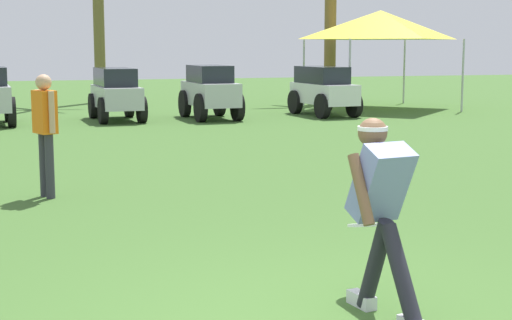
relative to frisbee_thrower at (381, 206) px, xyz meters
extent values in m
cylinder|color=#23232D|center=(-0.01, 0.05, -0.43)|extent=(0.17, 0.37, 0.72)
cube|color=silver|center=(-0.04, 0.21, -0.74)|extent=(0.14, 0.27, 0.10)
cylinder|color=#23232D|center=(0.04, -0.25, -0.43)|extent=(0.19, 0.45, 0.69)
cube|color=#7A84C6|center=(0.00, 0.01, 0.17)|extent=(0.40, 0.46, 0.57)
sphere|color=brown|center=(-0.02, 0.12, 0.51)|extent=(0.24, 0.24, 0.21)
cylinder|color=white|center=(-0.02, 0.12, 0.54)|extent=(0.25, 0.25, 0.03)
cylinder|color=brown|center=(0.13, 0.31, 0.03)|extent=(0.17, 0.58, 0.27)
cylinder|color=brown|center=(-0.19, -0.08, 0.15)|extent=(0.13, 0.29, 0.49)
cylinder|color=white|center=(0.12, 0.52, -0.26)|extent=(0.29, 0.28, 0.08)
cylinder|color=#33333D|center=(-2.03, 5.17, -0.38)|extent=(0.14, 0.14, 0.82)
cylinder|color=#33333D|center=(-2.10, 5.34, -0.38)|extent=(0.14, 0.14, 0.82)
cube|color=orange|center=(-2.06, 5.25, 0.30)|extent=(0.31, 0.39, 0.54)
cylinder|color=tan|center=(-1.99, 5.06, 0.31)|extent=(0.09, 0.09, 0.52)
cylinder|color=tan|center=(-2.14, 5.45, 0.31)|extent=(0.09, 0.09, 0.52)
sphere|color=tan|center=(-2.06, 5.25, 0.67)|extent=(0.26, 0.26, 0.20)
cylinder|color=black|center=(-2.55, 15.98, -0.43)|extent=(0.22, 0.73, 0.72)
cylinder|color=black|center=(-2.47, 14.42, -0.43)|extent=(0.22, 0.73, 0.72)
cube|color=#B7BABF|center=(0.11, 15.39, -0.19)|extent=(1.07, 2.44, 0.55)
cube|color=#1E232B|center=(0.10, 15.54, 0.32)|extent=(0.93, 1.84, 0.46)
cylinder|color=black|center=(-0.41, 16.21, -0.46)|extent=(0.21, 0.67, 0.66)
cylinder|color=black|center=(0.55, 16.25, -0.46)|extent=(0.21, 0.67, 0.66)
cylinder|color=black|center=(-0.33, 14.53, -0.46)|extent=(0.21, 0.67, 0.66)
cylinder|color=black|center=(0.63, 14.58, -0.46)|extent=(0.21, 0.67, 0.66)
cube|color=#B7BABF|center=(2.52, 15.11, -0.13)|extent=(1.09, 2.39, 0.60)
cube|color=#1E232B|center=(2.52, 15.16, 0.39)|extent=(0.94, 1.59, 0.44)
cylinder|color=black|center=(2.00, 15.87, -0.43)|extent=(0.21, 0.73, 0.72)
cylinder|color=black|center=(2.98, 15.91, -0.43)|extent=(0.21, 0.73, 0.72)
cylinder|color=black|center=(2.07, 14.31, -0.43)|extent=(0.21, 0.73, 0.72)
cylinder|color=black|center=(3.05, 14.36, -0.43)|extent=(0.21, 0.73, 0.72)
cube|color=silver|center=(5.76, 15.15, -0.19)|extent=(1.18, 2.48, 0.55)
cube|color=#1E232B|center=(5.74, 15.30, 0.32)|extent=(1.01, 1.87, 0.46)
cylinder|color=black|center=(5.20, 15.94, -0.46)|extent=(0.24, 0.67, 0.66)
cylinder|color=black|center=(6.16, 16.03, -0.46)|extent=(0.24, 0.67, 0.66)
cylinder|color=black|center=(5.35, 14.27, -0.46)|extent=(0.24, 0.67, 0.66)
cylinder|color=black|center=(6.31, 14.36, -0.46)|extent=(0.24, 0.67, 0.66)
cylinder|color=brown|center=(7.93, 19.97, 2.20)|extent=(0.40, 0.40, 5.98)
cylinder|color=#B2B5BA|center=(10.05, 18.66, 0.26)|extent=(0.06, 0.06, 2.10)
cylinder|color=#B2B5BA|center=(6.48, 18.66, 0.26)|extent=(0.06, 0.06, 2.10)
cylinder|color=#B2B5BA|center=(10.05, 15.09, 0.26)|extent=(0.06, 0.06, 2.10)
cylinder|color=#B2B5BA|center=(6.48, 15.09, 0.26)|extent=(0.06, 0.06, 2.10)
pyramid|color=yellow|center=(8.27, 16.87, 1.74)|extent=(3.75, 3.75, 0.86)
camera|label=1|loc=(-2.44, -4.89, 1.12)|focal=55.00mm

